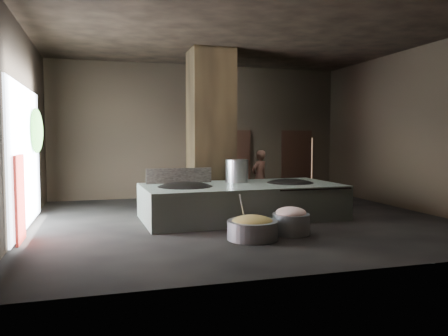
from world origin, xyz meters
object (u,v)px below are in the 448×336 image
object	(u,v)px
hearth_platform	(242,201)
cook	(260,177)
wok_right	(290,187)
veg_basin	(252,230)
wok_left	(185,191)
stock_pot	(237,172)
meat_basin	(291,224)

from	to	relation	value
hearth_platform	cook	size ratio (longest dim) A/B	3.00
wok_right	veg_basin	distance (m)	3.00
wok_left	stock_pot	size ratio (longest dim) A/B	2.42
wok_right	stock_pot	world-z (taller)	stock_pot
stock_pot	cook	world-z (taller)	cook
meat_basin	wok_left	bearing A→B (deg)	133.94
veg_basin	stock_pot	bearing A→B (deg)	78.59
veg_basin	cook	bearing A→B (deg)	67.64
wok_right	veg_basin	bearing A→B (deg)	-129.23
stock_pot	meat_basin	size ratio (longest dim) A/B	0.82
veg_basin	hearth_platform	bearing A→B (deg)	77.09
wok_left	wok_right	size ratio (longest dim) A/B	1.07
cook	wok_right	bearing A→B (deg)	64.00
wok_right	wok_left	bearing A→B (deg)	-177.95
veg_basin	meat_basin	world-z (taller)	meat_basin
hearth_platform	wok_right	bearing A→B (deg)	-0.23
wok_right	veg_basin	xyz separation A→B (m)	(-1.86, -2.28, -0.56)
wok_right	cook	size ratio (longest dim) A/B	0.88
stock_pot	meat_basin	world-z (taller)	stock_pot
cook	veg_basin	xyz separation A→B (m)	(-1.84, -4.47, -0.63)
wok_left	wok_right	bearing A→B (deg)	2.05
wok_right	cook	xyz separation A→B (m)	(-0.02, 2.19, 0.07)
cook	stock_pot	bearing A→B (deg)	26.28
hearth_platform	wok_right	xyz separation A→B (m)	(1.35, 0.05, 0.32)
wok_left	stock_pot	bearing A→B (deg)	21.80
wok_left	veg_basin	size ratio (longest dim) A/B	1.52
hearth_platform	veg_basin	size ratio (longest dim) A/B	4.84
hearth_platform	meat_basin	xyz separation A→B (m)	(0.43, -2.00, -0.21)
hearth_platform	stock_pot	world-z (taller)	stock_pot
wok_left	veg_basin	xyz separation A→B (m)	(0.94, -2.18, -0.56)
cook	hearth_platform	bearing A→B (deg)	32.72
stock_pot	veg_basin	xyz separation A→B (m)	(-0.56, -2.78, -0.94)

